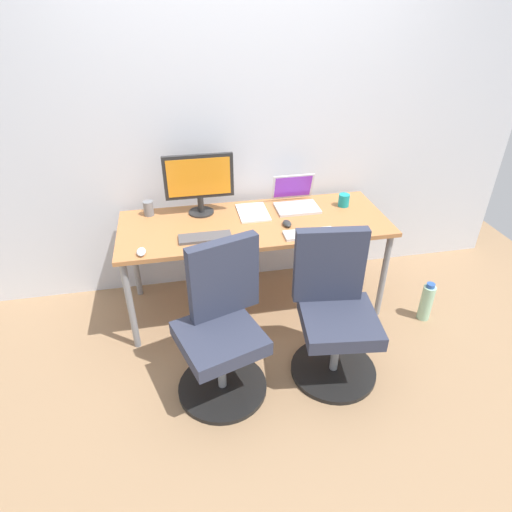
# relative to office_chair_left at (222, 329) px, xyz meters

# --- Properties ---
(ground_plane) EXTENTS (5.28, 5.28, 0.00)m
(ground_plane) POSITION_rel_office_chair_left_xyz_m (0.34, 0.73, -0.42)
(ground_plane) COLOR #9E7A56
(back_wall) EXTENTS (4.40, 0.04, 2.60)m
(back_wall) POSITION_rel_office_chair_left_xyz_m (0.34, 1.16, 0.88)
(back_wall) COLOR silver
(back_wall) RESTS_ON ground
(desk) EXTENTS (1.86, 0.71, 0.71)m
(desk) POSITION_rel_office_chair_left_xyz_m (0.34, 0.73, 0.23)
(desk) COLOR #B77542
(desk) RESTS_ON ground
(office_chair_left) EXTENTS (0.55, 0.55, 0.94)m
(office_chair_left) POSITION_rel_office_chair_left_xyz_m (0.00, 0.00, 0.00)
(office_chair_left) COLOR black
(office_chair_left) RESTS_ON ground
(office_chair_right) EXTENTS (0.54, 0.54, 0.94)m
(office_chair_right) POSITION_rel_office_chair_left_xyz_m (0.68, 0.00, 0.00)
(office_chair_right) COLOR black
(office_chair_right) RESTS_ON ground
(water_bottle_on_floor) EXTENTS (0.09, 0.09, 0.31)m
(water_bottle_on_floor) POSITION_rel_office_chair_left_xyz_m (1.53, 0.31, -0.28)
(water_bottle_on_floor) COLOR #A5D8B2
(water_bottle_on_floor) RESTS_ON ground
(desktop_monitor) EXTENTS (0.48, 0.18, 0.43)m
(desktop_monitor) POSITION_rel_office_chair_left_xyz_m (-0.01, 0.94, 0.54)
(desktop_monitor) COLOR #262626
(desktop_monitor) RESTS_ON desk
(open_laptop) EXTENTS (0.31, 0.28, 0.22)m
(open_laptop) POSITION_rel_office_chair_left_xyz_m (0.68, 0.92, 0.34)
(open_laptop) COLOR silver
(open_laptop) RESTS_ON desk
(keyboard_by_monitor) EXTENTS (0.34, 0.12, 0.02)m
(keyboard_by_monitor) POSITION_rel_office_chair_left_xyz_m (-0.02, 0.56, 0.30)
(keyboard_by_monitor) COLOR #515156
(keyboard_by_monitor) RESTS_ON desk
(keyboard_by_laptop) EXTENTS (0.34, 0.12, 0.02)m
(keyboard_by_laptop) POSITION_rel_office_chair_left_xyz_m (0.65, 0.48, 0.30)
(keyboard_by_laptop) COLOR silver
(keyboard_by_laptop) RESTS_ON desk
(mouse_by_monitor) EXTENTS (0.06, 0.10, 0.03)m
(mouse_by_monitor) POSITION_rel_office_chair_left_xyz_m (-0.42, 0.45, 0.31)
(mouse_by_monitor) COLOR silver
(mouse_by_monitor) RESTS_ON desk
(mouse_by_laptop) EXTENTS (0.06, 0.10, 0.03)m
(mouse_by_laptop) POSITION_rel_office_chair_left_xyz_m (0.54, 0.63, 0.31)
(mouse_by_laptop) COLOR #2D2D2D
(mouse_by_laptop) RESTS_ON desk
(coffee_mug) EXTENTS (0.08, 0.08, 0.09)m
(coffee_mug) POSITION_rel_office_chair_left_xyz_m (1.03, 0.85, 0.34)
(coffee_mug) COLOR teal
(coffee_mug) RESTS_ON desk
(pen_cup) EXTENTS (0.07, 0.07, 0.10)m
(pen_cup) POSITION_rel_office_chair_left_xyz_m (-0.38, 0.98, 0.34)
(pen_cup) COLOR slate
(pen_cup) RESTS_ON desk
(paper_pile) EXTENTS (0.21, 0.30, 0.01)m
(paper_pile) POSITION_rel_office_chair_left_xyz_m (0.35, 0.86, 0.30)
(paper_pile) COLOR white
(paper_pile) RESTS_ON desk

